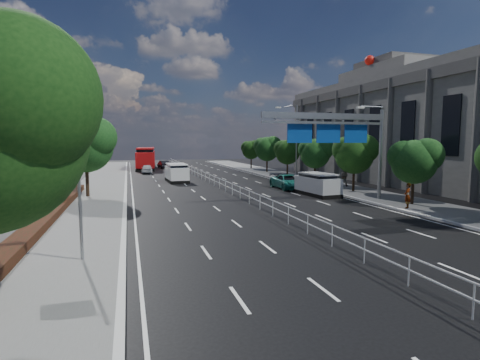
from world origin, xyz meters
name	(u,v)px	position (x,y,z in m)	size (l,w,h in m)	color
ground	(323,242)	(0.00, 0.00, 0.00)	(160.00, 160.00, 0.00)	black
sidewalk_near	(54,264)	(-11.50, 0.00, 0.07)	(5.00, 140.00, 0.14)	slate
kerb_near	(123,258)	(-9.00, 0.00, 0.07)	(0.25, 140.00, 0.15)	silver
kerb_far	(472,228)	(9.00, 0.00, 0.07)	(0.25, 140.00, 0.15)	silver
median_fence	(216,182)	(0.00, 22.50, 0.53)	(0.05, 85.00, 1.02)	silver
hedge_near	(33,230)	(-13.30, 5.00, 0.36)	(1.00, 36.00, 0.44)	black
toilet_sign	(66,189)	(-10.95, 0.00, 2.94)	(1.62, 0.18, 4.34)	gray
overhead_gantry	(338,130)	(6.74, 10.05, 5.61)	(10.24, 0.38, 7.45)	gray
streetlight_far	(294,137)	(10.50, 26.00, 5.21)	(2.78, 2.40, 9.00)	gray
civic_hall	(410,128)	(23.72, 22.00, 6.27)	(14.40, 36.00, 14.35)	slate
near_tree_back	(86,143)	(-11.94, 17.97, 4.61)	(4.84, 4.51, 6.69)	black
far_tree_c	(415,159)	(11.24, 6.98, 3.43)	(3.52, 3.28, 4.94)	black
far_tree_d	(355,153)	(11.25, 14.48, 3.69)	(3.85, 3.59, 5.34)	black
far_tree_e	(316,152)	(11.25, 21.98, 3.56)	(3.63, 3.38, 5.13)	black
far_tree_f	(288,151)	(11.24, 29.48, 3.49)	(3.52, 3.28, 5.02)	black
far_tree_g	(267,148)	(11.25, 36.98, 3.75)	(3.96, 3.69, 5.45)	black
far_tree_h	(251,149)	(11.24, 44.48, 3.42)	(3.41, 3.18, 4.91)	black
white_minivan	(177,173)	(-3.33, 28.22, 1.05)	(2.32, 4.98, 2.13)	black
red_bus	(146,158)	(-5.78, 49.79, 1.88)	(3.81, 12.28, 3.61)	black
near_car_silver	(147,169)	(-6.07, 40.94, 0.66)	(1.57, 3.90, 1.33)	#AFB1B7
near_car_dark	(164,164)	(-2.78, 50.98, 0.67)	(1.41, 4.05, 1.34)	black
silver_minivan	(317,184)	(7.13, 13.81, 0.96)	(2.39, 4.85, 1.95)	black
parked_car_teal	(288,182)	(6.50, 18.62, 0.70)	(2.31, 5.02, 1.39)	#166458
parked_car_dark	(287,182)	(6.50, 19.00, 0.67)	(1.86, 4.58, 1.33)	black
pedestrian_a	(407,196)	(9.60, 5.66, 1.01)	(0.63, 0.42, 1.74)	gray
pedestrian_b	(344,177)	(12.34, 17.95, 1.13)	(0.96, 0.75, 1.98)	gray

